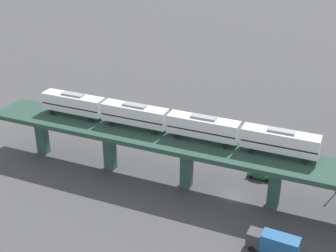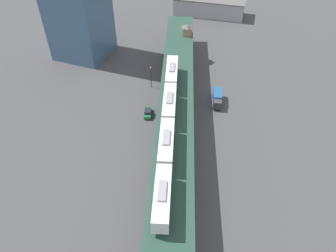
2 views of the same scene
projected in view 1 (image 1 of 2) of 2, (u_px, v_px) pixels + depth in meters
The scene contains 5 objects.
ground_plane at pixel (234, 197), 78.23m from camera, with size 400.00×400.00×0.00m, color #424244.
elevated_viaduct at pixel (235, 158), 75.07m from camera, with size 35.84×90.23×8.65m.
subway_train at pixel (168, 120), 78.98m from camera, with size 17.73×48.31×4.45m.
street_car_green at pixel (260, 173), 83.11m from camera, with size 3.08×4.74×1.89m.
delivery_truck at pixel (274, 243), 64.98m from camera, with size 3.95×7.53×3.20m.
Camera 1 is at (56.50, 34.43, 44.77)m, focal length 50.00 mm.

